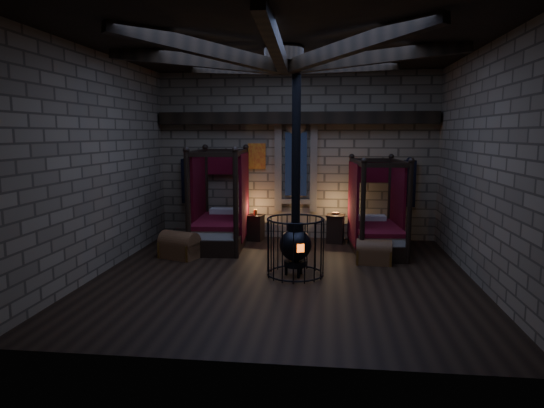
# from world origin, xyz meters

# --- Properties ---
(room) EXTENTS (7.02, 7.02, 4.29)m
(room) POSITION_xyz_m (-0.00, 0.09, 3.74)
(room) COLOR black
(room) RESTS_ON ground
(bed_left) EXTENTS (1.28, 2.25, 2.29)m
(bed_left) POSITION_xyz_m (-1.72, 2.35, 0.57)
(bed_left) COLOR black
(bed_left) RESTS_ON ground
(bed_right) EXTENTS (1.22, 2.08, 2.09)m
(bed_right) POSITION_xyz_m (1.92, 2.20, 0.52)
(bed_right) COLOR black
(bed_right) RESTS_ON ground
(trunk_left) EXTENTS (0.94, 0.77, 0.59)m
(trunk_left) POSITION_xyz_m (-2.36, 1.13, 0.26)
(trunk_left) COLOR brown
(trunk_left) RESTS_ON ground
(trunk_right) EXTENTS (0.75, 0.51, 0.52)m
(trunk_right) POSITION_xyz_m (1.78, 1.14, 0.23)
(trunk_right) COLOR brown
(trunk_right) RESTS_ON ground
(nightstand_left) EXTENTS (0.47, 0.46, 0.79)m
(nightstand_left) POSITION_xyz_m (-0.98, 3.05, 0.33)
(nightstand_left) COLOR black
(nightstand_left) RESTS_ON ground
(nightstand_right) EXTENTS (0.49, 0.47, 0.76)m
(nightstand_right) POSITION_xyz_m (1.01, 3.00, 0.36)
(nightstand_right) COLOR black
(nightstand_right) RESTS_ON ground
(stove) EXTENTS (1.08, 1.08, 4.05)m
(stove) POSITION_xyz_m (0.22, 0.09, 0.65)
(stove) COLOR black
(stove) RESTS_ON ground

